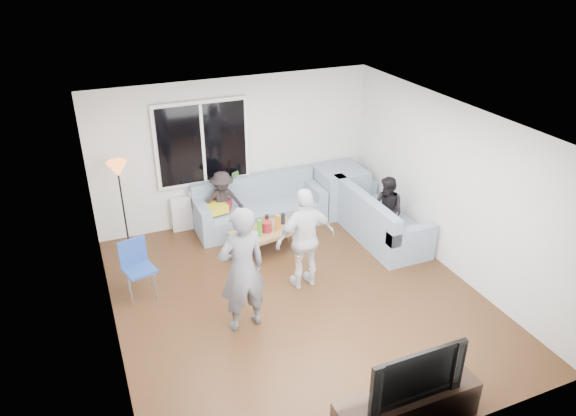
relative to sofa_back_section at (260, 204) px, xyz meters
name	(u,v)px	position (x,y,z in m)	size (l,w,h in m)	color
floor	(298,298)	(-0.26, -2.27, -0.45)	(5.00, 5.50, 0.04)	#56351C
ceiling	(299,123)	(-0.26, -2.27, 2.20)	(5.00, 5.50, 0.04)	white
wall_back	(235,151)	(-0.26, 0.50, 0.88)	(5.00, 0.04, 2.60)	silver
wall_front	(421,349)	(-0.26, -5.04, 0.88)	(5.00, 0.04, 2.60)	silver
wall_left	(102,257)	(-2.78, -2.27, 0.88)	(0.04, 5.50, 2.60)	silver
wall_right	(452,188)	(2.26, -2.27, 0.88)	(0.04, 5.50, 2.60)	silver
window_frame	(202,143)	(-0.86, 0.42, 1.12)	(1.62, 0.06, 1.47)	white
window_glass	(203,144)	(-0.86, 0.38, 1.12)	(1.50, 0.02, 1.35)	black
window_mullion	(203,144)	(-0.86, 0.37, 1.12)	(0.05, 0.03, 1.35)	white
radiator	(208,209)	(-0.86, 0.38, -0.11)	(1.30, 0.12, 0.62)	silver
potted_plant	(234,180)	(-0.36, 0.35, 0.39)	(0.21, 0.17, 0.38)	#356C2B
vase	(192,193)	(-1.11, 0.35, 0.27)	(0.15, 0.15, 0.16)	silver
sofa_back_section	(260,204)	(0.00, 0.00, 0.00)	(2.30, 0.85, 0.85)	gray
sofa_right_section	(381,215)	(1.76, -1.19, 0.00)	(0.85, 2.00, 0.85)	gray
sofa_corner	(340,189)	(1.60, 0.00, 0.00)	(0.85, 0.85, 0.85)	gray
cushion_yellow	(215,208)	(-0.82, -0.02, 0.09)	(0.38, 0.32, 0.14)	gold
cushion_red	(221,205)	(-0.70, 0.06, 0.09)	(0.36, 0.30, 0.13)	maroon
coffee_table	(265,241)	(-0.23, -0.89, -0.22)	(1.10, 0.60, 0.40)	#956E48
pitcher	(267,227)	(-0.22, -0.93, 0.06)	(0.17, 0.17, 0.17)	maroon
side_chair	(140,270)	(-2.31, -1.35, 0.01)	(0.40, 0.40, 0.86)	#224496
floor_lamp	(123,208)	(-2.31, 0.04, 0.36)	(0.32, 0.32, 1.56)	orange
player_left	(242,270)	(-1.16, -2.56, 0.46)	(0.64, 0.42, 1.76)	#56555B
player_right	(305,239)	(-0.02, -2.00, 0.36)	(0.92, 0.38, 1.56)	silver
spectator_right	(387,211)	(1.76, -1.37, 0.16)	(0.57, 0.44, 1.17)	black
spectator_back	(223,202)	(-0.66, 0.03, 0.14)	(0.73, 0.42, 1.14)	black
tv_console	(407,408)	(-0.11, -4.77, -0.20)	(1.60, 0.40, 0.44)	#35231A
television	(412,370)	(-0.11, -4.77, 0.33)	(1.08, 0.14, 0.62)	black
bottle_a	(249,226)	(-0.49, -0.84, 0.07)	(0.07, 0.07, 0.19)	orange
bottle_d	(278,223)	(-0.04, -0.96, 0.11)	(0.07, 0.07, 0.27)	orange
bottle_e	(283,219)	(0.12, -0.80, 0.07)	(0.07, 0.07, 0.19)	black
bottle_b	(260,228)	(-0.37, -1.02, 0.11)	(0.08, 0.08, 0.27)	#3A941A
bottle_c	(267,220)	(-0.15, -0.75, 0.07)	(0.07, 0.07, 0.19)	black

